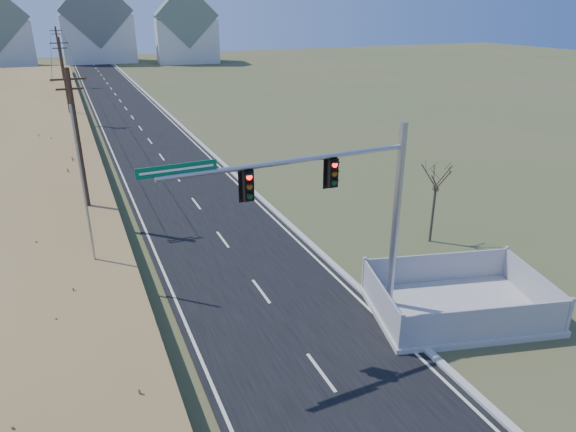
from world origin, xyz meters
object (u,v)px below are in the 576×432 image
object	(u,v)px
bare_tree	(437,175)
traffic_signal_mast	(355,211)
fence_enclosure	(457,306)
open_sign	(503,332)
flagpole	(88,218)

from	to	relation	value
bare_tree	traffic_signal_mast	bearing A→B (deg)	-147.86
traffic_signal_mast	fence_enclosure	world-z (taller)	traffic_signal_mast
open_sign	traffic_signal_mast	bearing A→B (deg)	155.70
traffic_signal_mast	open_sign	distance (m)	7.44
open_sign	bare_tree	xyz separation A→B (m)	(3.08, 8.42, 3.45)
traffic_signal_mast	bare_tree	size ratio (longest dim) A/B	2.15
fence_enclosure	open_sign	xyz separation A→B (m)	(0.33, -2.22, 0.03)
open_sign	fence_enclosure	bearing A→B (deg)	110.60
fence_enclosure	bare_tree	bearing A→B (deg)	75.23
fence_enclosure	flagpole	bearing A→B (deg)	162.22
fence_enclosure	open_sign	world-z (taller)	fence_enclosure
fence_enclosure	bare_tree	size ratio (longest dim) A/B	1.71
flagpole	bare_tree	distance (m)	17.24
fence_enclosure	open_sign	bearing A→B (deg)	-67.39
open_sign	bare_tree	bearing A→B (deg)	81.97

